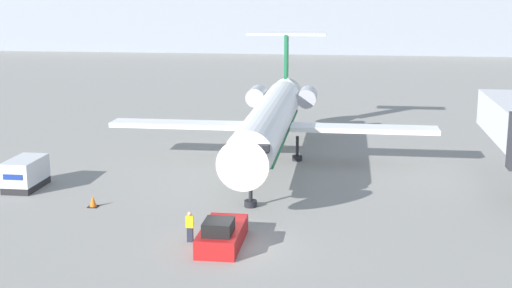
{
  "coord_description": "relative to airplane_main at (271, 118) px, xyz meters",
  "views": [
    {
      "loc": [
        6.02,
        -34.64,
        13.32
      ],
      "look_at": [
        0.0,
        9.8,
        3.49
      ],
      "focal_mm": 50.0,
      "sensor_mm": 36.0,
      "label": 1
    }
  ],
  "objects": [
    {
      "name": "traffic_cone_left",
      "position": [
        -9.66,
        -12.98,
        -3.16
      ],
      "size": [
        0.62,
        0.62,
        0.72
      ],
      "color": "black",
      "rests_on": "ground"
    },
    {
      "name": "pushback_tug",
      "position": [
        -0.46,
        -18.64,
        -2.88
      ],
      "size": [
        2.09,
        4.81,
        1.71
      ],
      "color": "#B21919",
      "rests_on": "ground"
    },
    {
      "name": "airplane_main",
      "position": [
        0.0,
        0.0,
        0.0
      ],
      "size": [
        25.48,
        29.42,
        9.22
      ],
      "color": "white",
      "rests_on": "ground"
    },
    {
      "name": "terminal_building",
      "position": [
        0.09,
        100.92,
        4.28
      ],
      "size": [
        180.0,
        16.8,
        15.5
      ],
      "color": "#8C939E",
      "rests_on": "ground"
    },
    {
      "name": "ground_plane",
      "position": [
        0.09,
        -19.08,
        -3.5
      ],
      "size": [
        600.0,
        600.0,
        0.0
      ],
      "primitive_type": "plane",
      "color": "gray"
    },
    {
      "name": "luggage_cart",
      "position": [
        -15.66,
        -9.54,
        -2.47
      ],
      "size": [
        1.92,
        3.65,
        2.07
      ],
      "color": "#232326",
      "rests_on": "ground"
    },
    {
      "name": "worker_near_tug",
      "position": [
        -2.26,
        -18.29,
        -2.62
      ],
      "size": [
        0.4,
        0.24,
        1.69
      ],
      "color": "#232838",
      "rests_on": "ground"
    }
  ]
}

